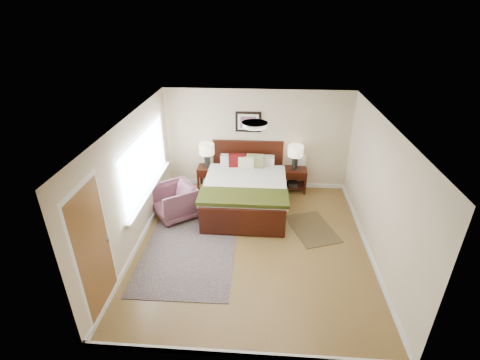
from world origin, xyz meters
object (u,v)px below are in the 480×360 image
at_px(bed, 245,186).
at_px(nightstand_right, 294,177).
at_px(lamp_right, 296,153).
at_px(armchair, 175,202).
at_px(lamp_left, 207,151).
at_px(rug_persian, 189,252).
at_px(nightstand_left, 208,172).

distance_m(bed, nightstand_right, 1.47).
bearing_deg(nightstand_right, lamp_right, 90.00).
bearing_deg(bed, nightstand_right, 36.97).
relative_size(lamp_right, armchair, 0.72).
distance_m(lamp_left, rug_persian, 2.82).
distance_m(nightstand_left, armchair, 1.47).
bearing_deg(nightstand_left, nightstand_right, 0.17).
height_order(bed, lamp_right, bed).
xyz_separation_m(bed, armchair, (-1.52, -0.51, -0.18)).
distance_m(lamp_left, armchair, 1.62).
relative_size(bed, lamp_right, 3.73).
distance_m(nightstand_right, armchair, 3.02).
relative_size(bed, rug_persian, 0.92).
xyz_separation_m(nightstand_right, armchair, (-2.68, -1.38, 0.01)).
bearing_deg(nightstand_right, bed, -143.03).
height_order(nightstand_right, lamp_left, lamp_left).
xyz_separation_m(nightstand_right, rug_persian, (-2.15, -2.61, -0.37)).
relative_size(bed, nightstand_left, 3.86).
bearing_deg(lamp_left, nightstand_left, -90.00).
height_order(lamp_right, armchair, lamp_right).
distance_m(nightstand_left, lamp_left, 0.56).
bearing_deg(armchair, bed, 72.42).
height_order(lamp_left, lamp_right, lamp_right).
xyz_separation_m(lamp_right, armchair, (-2.68, -1.40, -0.66)).
bearing_deg(armchair, nightstand_left, 123.47).
bearing_deg(bed, rug_persian, -119.47).
xyz_separation_m(lamp_left, rug_persian, (0.02, -2.63, -1.02)).
relative_size(lamp_left, armchair, 0.72).
height_order(nightstand_left, lamp_left, lamp_left).
bearing_deg(armchair, nightstand_right, 81.26).
bearing_deg(bed, armchair, -161.59).
relative_size(lamp_left, lamp_right, 1.00).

